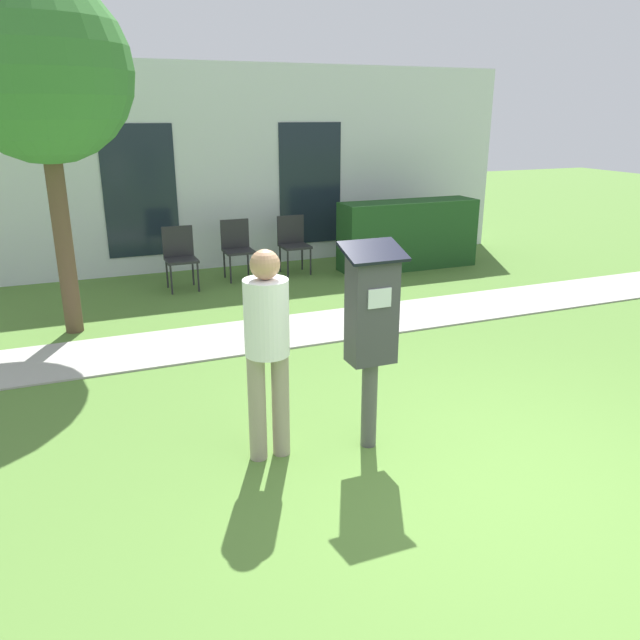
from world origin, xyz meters
The scene contains 10 objects.
ground_plane centered at (0.00, 0.00, 0.00)m, with size 40.00×40.00×0.00m, color #517A33.
sidewalk centered at (0.00, 3.54, 0.01)m, with size 12.00×1.10×0.02m.
building_facade centered at (0.00, 7.12, 1.60)m, with size 10.00×0.26×3.20m.
parking_meter centered at (-0.52, 0.82, 1.02)m, with size 0.44×0.31×1.59m.
person_standing centered at (-1.28, 0.95, 0.93)m, with size 0.32×0.32×1.58m.
outdoor_chair_left centered at (-1.04, 5.93, 0.53)m, with size 0.44×0.44×0.90m.
outdoor_chair_middle centered at (-0.12, 6.21, 0.53)m, with size 0.44×0.44×0.90m.
outdoor_chair_right centered at (0.81, 6.24, 0.53)m, with size 0.44×0.44×0.90m.
hedge_row centered at (2.66, 5.82, 0.55)m, with size 2.30×0.60×1.10m.
tree centered at (-2.56, 4.50, 2.84)m, with size 1.90×1.90×3.82m.
Camera 1 is at (-2.48, -3.02, 2.46)m, focal length 35.00 mm.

